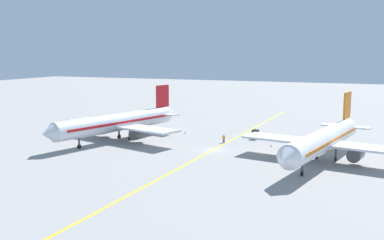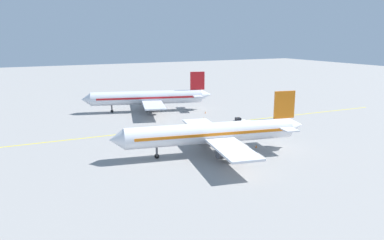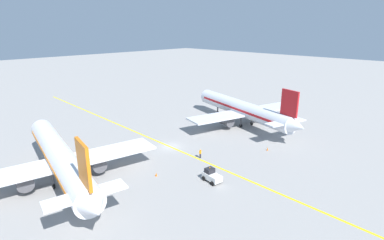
{
  "view_description": "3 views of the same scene",
  "coord_description": "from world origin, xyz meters",
  "px_view_note": "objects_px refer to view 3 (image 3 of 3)",
  "views": [
    {
      "loc": [
        -27.66,
        76.3,
        17.87
      ],
      "look_at": [
        5.34,
        -3.06,
        4.94
      ],
      "focal_mm": 42.0,
      "sensor_mm": 36.0,
      "label": 1
    },
    {
      "loc": [
        -74.78,
        32.84,
        20.31
      ],
      "look_at": [
        -3.06,
        -2.79,
        2.23
      ],
      "focal_mm": 35.0,
      "sensor_mm": 36.0,
      "label": 2
    },
    {
      "loc": [
        -34.88,
        -40.14,
        21.89
      ],
      "look_at": [
        3.93,
        -1.89,
        4.94
      ],
      "focal_mm": 28.0,
      "sensor_mm": 36.0,
      "label": 3
    }
  ],
  "objects_px": {
    "airplane_at_gate": "(60,158)",
    "traffic_cone_mid_apron": "(89,204)",
    "traffic_cone_near_nose": "(268,149)",
    "ground_crew_worker": "(200,153)",
    "airplane_adjacent_stand": "(243,109)",
    "traffic_cone_by_wingtip": "(156,174)",
    "baggage_tug_white": "(212,176)"
  },
  "relations": [
    {
      "from": "airplane_at_gate",
      "to": "traffic_cone_by_wingtip",
      "type": "bearing_deg",
      "value": -39.15
    },
    {
      "from": "traffic_cone_near_nose",
      "to": "traffic_cone_mid_apron",
      "type": "height_order",
      "value": "same"
    },
    {
      "from": "airplane_at_gate",
      "to": "traffic_cone_near_nose",
      "type": "xyz_separation_m",
      "value": [
        31.52,
        -15.51,
        -3.43
      ]
    },
    {
      "from": "airplane_at_gate",
      "to": "airplane_adjacent_stand",
      "type": "xyz_separation_m",
      "value": [
        40.95,
        -3.01,
        0.0
      ]
    },
    {
      "from": "airplane_at_gate",
      "to": "traffic_cone_near_nose",
      "type": "relative_size",
      "value": 64.33
    },
    {
      "from": "baggage_tug_white",
      "to": "traffic_cone_by_wingtip",
      "type": "distance_m",
      "value": 8.59
    },
    {
      "from": "airplane_adjacent_stand",
      "to": "traffic_cone_by_wingtip",
      "type": "bearing_deg",
      "value": -169.44
    },
    {
      "from": "baggage_tug_white",
      "to": "airplane_adjacent_stand",
      "type": "bearing_deg",
      "value": 26.56
    },
    {
      "from": "airplane_adjacent_stand",
      "to": "baggage_tug_white",
      "type": "bearing_deg",
      "value": -153.44
    },
    {
      "from": "ground_crew_worker",
      "to": "traffic_cone_by_wingtip",
      "type": "relative_size",
      "value": 3.05
    },
    {
      "from": "airplane_adjacent_stand",
      "to": "baggage_tug_white",
      "type": "distance_m",
      "value": 28.73
    },
    {
      "from": "ground_crew_worker",
      "to": "traffic_cone_near_nose",
      "type": "distance_m",
      "value": 13.06
    },
    {
      "from": "traffic_cone_by_wingtip",
      "to": "ground_crew_worker",
      "type": "bearing_deg",
      "value": -1.71
    },
    {
      "from": "ground_crew_worker",
      "to": "traffic_cone_near_nose",
      "type": "relative_size",
      "value": 3.05
    },
    {
      "from": "baggage_tug_white",
      "to": "traffic_cone_mid_apron",
      "type": "height_order",
      "value": "baggage_tug_white"
    },
    {
      "from": "ground_crew_worker",
      "to": "traffic_cone_near_nose",
      "type": "xyz_separation_m",
      "value": [
        11.27,
        -6.57,
        -0.63
      ]
    },
    {
      "from": "airplane_adjacent_stand",
      "to": "traffic_cone_mid_apron",
      "type": "distance_m",
      "value": 42.0
    },
    {
      "from": "baggage_tug_white",
      "to": "traffic_cone_by_wingtip",
      "type": "xyz_separation_m",
      "value": [
        -4.75,
        7.13,
        -0.63
      ]
    },
    {
      "from": "airplane_adjacent_stand",
      "to": "traffic_cone_near_nose",
      "type": "relative_size",
      "value": 63.62
    },
    {
      "from": "airplane_at_gate",
      "to": "traffic_cone_mid_apron",
      "type": "xyz_separation_m",
      "value": [
        -0.49,
        -8.94,
        -3.43
      ]
    },
    {
      "from": "traffic_cone_near_nose",
      "to": "traffic_cone_by_wingtip",
      "type": "height_order",
      "value": "same"
    },
    {
      "from": "airplane_at_gate",
      "to": "baggage_tug_white",
      "type": "xyz_separation_m",
      "value": [
        15.38,
        -15.79,
        -2.81
      ]
    },
    {
      "from": "traffic_cone_near_nose",
      "to": "airplane_at_gate",
      "type": "bearing_deg",
      "value": 153.8
    },
    {
      "from": "airplane_adjacent_stand",
      "to": "ground_crew_worker",
      "type": "distance_m",
      "value": 21.72
    },
    {
      "from": "airplane_adjacent_stand",
      "to": "traffic_cone_mid_apron",
      "type": "xyz_separation_m",
      "value": [
        -41.44,
        -5.93,
        -3.43
      ]
    },
    {
      "from": "baggage_tug_white",
      "to": "airplane_at_gate",
      "type": "bearing_deg",
      "value": 134.25
    },
    {
      "from": "airplane_adjacent_stand",
      "to": "baggage_tug_white",
      "type": "height_order",
      "value": "airplane_adjacent_stand"
    },
    {
      "from": "ground_crew_worker",
      "to": "traffic_cone_by_wingtip",
      "type": "xyz_separation_m",
      "value": [
        -9.61,
        0.29,
        -0.63
      ]
    },
    {
      "from": "traffic_cone_mid_apron",
      "to": "traffic_cone_by_wingtip",
      "type": "xyz_separation_m",
      "value": [
        11.13,
        0.28,
        0.0
      ]
    },
    {
      "from": "airplane_at_gate",
      "to": "traffic_cone_near_nose",
      "type": "height_order",
      "value": "airplane_at_gate"
    },
    {
      "from": "baggage_tug_white",
      "to": "ground_crew_worker",
      "type": "xyz_separation_m",
      "value": [
        4.87,
        6.85,
        0.01
      ]
    },
    {
      "from": "traffic_cone_mid_apron",
      "to": "traffic_cone_near_nose",
      "type": "bearing_deg",
      "value": -11.6
    }
  ]
}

